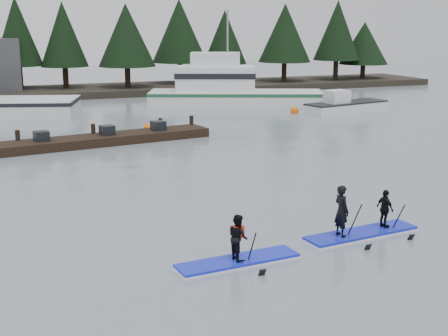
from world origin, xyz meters
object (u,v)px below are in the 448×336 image
object	(u,v)px
fishing_boat_medium	(231,97)
paddleboard_duo	(361,220)
floating_dock	(80,142)
paddleboard_solo	(238,249)

from	to	relation	value
fishing_boat_medium	paddleboard_duo	xyz separation A→B (m)	(-7.76, -30.26, -0.07)
floating_dock	paddleboard_duo	xyz separation A→B (m)	(5.89, -17.35, 0.26)
floating_dock	paddleboard_solo	distance (m)	18.15
fishing_boat_medium	paddleboard_solo	xyz separation A→B (m)	(-12.11, -30.99, -0.15)
fishing_boat_medium	floating_dock	size ratio (longest dim) A/B	0.97
fishing_boat_medium	paddleboard_solo	bearing A→B (deg)	-89.46
fishing_boat_medium	paddleboard_duo	bearing A→B (deg)	-82.50
fishing_boat_medium	floating_dock	distance (m)	18.79
paddleboard_solo	fishing_boat_medium	bearing A→B (deg)	63.56
fishing_boat_medium	floating_dock	xyz separation A→B (m)	(-13.65, -12.90, -0.33)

